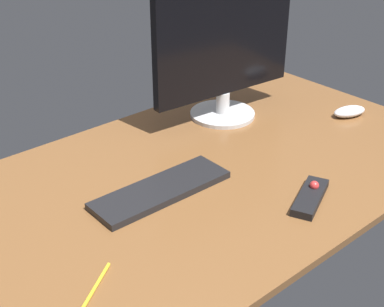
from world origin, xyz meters
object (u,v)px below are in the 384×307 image
at_px(media_remote, 310,196).
at_px(computer_mouse, 349,111).
at_px(pen, 95,287).
at_px(monitor, 224,46).
at_px(keyboard, 161,190).

bearing_deg(media_remote, computer_mouse, 1.11).
relative_size(computer_mouse, media_remote, 0.64).
bearing_deg(media_remote, pen, 148.09).
relative_size(monitor, computer_mouse, 4.41).
relative_size(monitor, keyboard, 1.37).
bearing_deg(pen, monitor, -5.32).
xyz_separation_m(monitor, media_remote, (-0.18, -0.49, -0.22)).
xyz_separation_m(media_remote, pen, (-0.56, 0.08, -0.01)).
relative_size(keyboard, computer_mouse, 3.23).
distance_m(monitor, keyboard, 0.54).
bearing_deg(computer_mouse, monitor, 155.64).
distance_m(monitor, computer_mouse, 0.46).
bearing_deg(monitor, pen, -145.52).
height_order(computer_mouse, media_remote, media_remote).
xyz_separation_m(computer_mouse, media_remote, (-0.48, -0.22, -0.00)).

